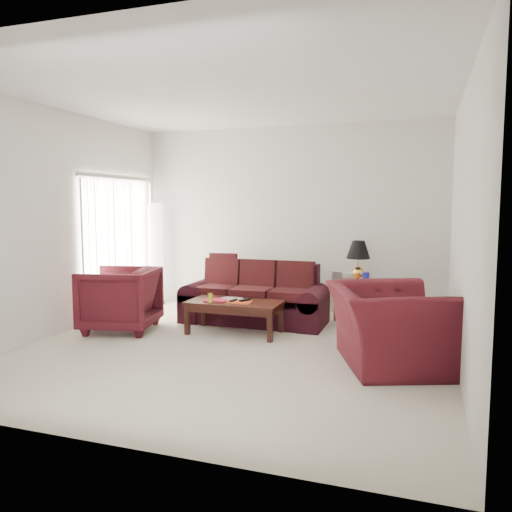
% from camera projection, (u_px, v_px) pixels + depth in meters
% --- Properties ---
extents(floor, '(5.00, 5.00, 0.00)m').
position_uv_depth(floor, '(233.00, 350.00, 5.98)').
color(floor, beige).
rests_on(floor, ground).
extents(blinds, '(0.10, 2.00, 2.16)m').
position_uv_depth(blinds, '(120.00, 246.00, 7.86)').
color(blinds, silver).
rests_on(blinds, ground).
extents(sofa, '(2.14, 1.02, 0.86)m').
position_uv_depth(sofa, '(254.00, 294.00, 7.32)').
color(sofa, black).
rests_on(sofa, ground).
extents(throw_pillow, '(0.48, 0.29, 0.47)m').
position_uv_depth(throw_pillow, '(223.00, 267.00, 8.22)').
color(throw_pillow, black).
rests_on(throw_pillow, sofa).
extents(end_table, '(0.58, 0.58, 0.59)m').
position_uv_depth(end_table, '(353.00, 300.00, 7.58)').
color(end_table, brown).
rests_on(end_table, ground).
extents(table_lamp, '(0.44, 0.44, 0.60)m').
position_uv_depth(table_lamp, '(358.00, 261.00, 7.55)').
color(table_lamp, gold).
rests_on(table_lamp, end_table).
extents(clock, '(0.16, 0.10, 0.15)m').
position_uv_depth(clock, '(337.00, 276.00, 7.47)').
color(clock, silver).
rests_on(clock, end_table).
extents(blue_canister, '(0.13, 0.13, 0.16)m').
position_uv_depth(blue_canister, '(366.00, 278.00, 7.31)').
color(blue_canister, navy).
rests_on(blue_canister, end_table).
extents(picture_frame, '(0.14, 0.17, 0.05)m').
position_uv_depth(picture_frame, '(347.00, 273.00, 7.81)').
color(picture_frame, white).
rests_on(picture_frame, end_table).
extents(floor_lamp, '(0.31, 0.31, 1.79)m').
position_uv_depth(floor_lamp, '(156.00, 253.00, 8.69)').
color(floor_lamp, white).
rests_on(floor_lamp, ground).
extents(armchair_left, '(1.15, 1.13, 0.88)m').
position_uv_depth(armchair_left, '(120.00, 299.00, 6.87)').
color(armchair_left, '#3F0E16').
rests_on(armchair_left, ground).
extents(armchair_right, '(1.55, 1.64, 0.86)m').
position_uv_depth(armchair_right, '(388.00, 327.00, 5.37)').
color(armchair_right, '#451017').
rests_on(armchair_right, ground).
extents(coffee_table, '(1.27, 0.64, 0.44)m').
position_uv_depth(coffee_table, '(235.00, 317.00, 6.73)').
color(coffee_table, black).
rests_on(coffee_table, ground).
extents(magazine_red, '(0.33, 0.27, 0.02)m').
position_uv_depth(magazine_red, '(215.00, 300.00, 6.73)').
color(magazine_red, '#B9122E').
rests_on(magazine_red, coffee_table).
extents(magazine_white, '(0.32, 0.26, 0.02)m').
position_uv_depth(magazine_white, '(231.00, 299.00, 6.80)').
color(magazine_white, beige).
rests_on(magazine_white, coffee_table).
extents(magazine_orange, '(0.34, 0.27, 0.02)m').
position_uv_depth(magazine_orange, '(240.00, 302.00, 6.60)').
color(magazine_orange, '#C54A17').
rests_on(magazine_orange, coffee_table).
extents(remote_a, '(0.06, 0.16, 0.02)m').
position_uv_depth(remote_a, '(233.00, 300.00, 6.62)').
color(remote_a, black).
rests_on(remote_a, coffee_table).
extents(remote_b, '(0.13, 0.19, 0.02)m').
position_uv_depth(remote_b, '(245.00, 300.00, 6.64)').
color(remote_b, black).
rests_on(remote_b, coffee_table).
extents(yellow_glass, '(0.08, 0.08, 0.12)m').
position_uv_depth(yellow_glass, '(210.00, 298.00, 6.63)').
color(yellow_glass, yellow).
rests_on(yellow_glass, coffee_table).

